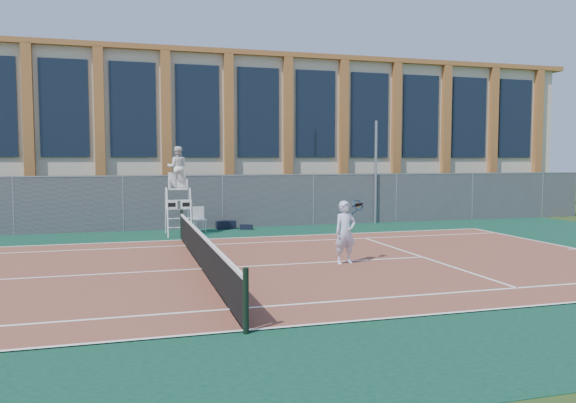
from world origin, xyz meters
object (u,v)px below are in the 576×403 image
object	(u,v)px
plastic_chair	(199,217)
steel_pole	(376,172)
umpire_chair	(177,170)
tennis_player	(345,232)

from	to	relation	value
plastic_chair	steel_pole	bearing A→B (deg)	5.46
umpire_chair	tennis_player	world-z (taller)	umpire_chair
steel_pole	umpire_chair	xyz separation A→B (m)	(-8.91, -1.65, 0.18)
umpire_chair	tennis_player	xyz separation A→B (m)	(3.84, -7.38, -1.59)
plastic_chair	tennis_player	size ratio (longest dim) A/B	0.57
tennis_player	umpire_chair	bearing A→B (deg)	117.50
steel_pole	plastic_chair	distance (m)	8.23
steel_pole	umpire_chair	bearing A→B (deg)	-169.48
steel_pole	tennis_player	bearing A→B (deg)	-119.26
umpire_chair	plastic_chair	size ratio (longest dim) A/B	3.44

